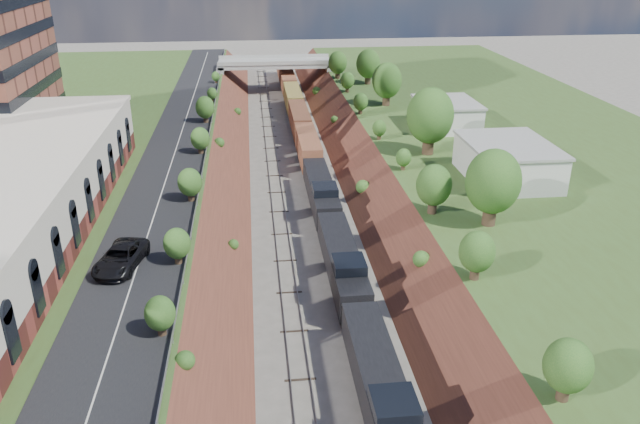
% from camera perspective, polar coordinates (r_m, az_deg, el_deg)
% --- Properties ---
extents(platform_left, '(44.00, 180.00, 5.00)m').
position_cam_1_polar(platform_left, '(82.70, -25.48, 1.55)').
color(platform_left, '#3C5322').
rests_on(platform_left, ground).
extents(platform_right, '(44.00, 180.00, 5.00)m').
position_cam_1_polar(platform_right, '(86.84, 20.27, 3.41)').
color(platform_right, '#3C5322').
rests_on(platform_right, ground).
extents(embankment_left, '(10.00, 180.00, 10.00)m').
position_cam_1_polar(embankment_left, '(79.06, -9.98, 0.67)').
color(embankment_left, brown).
rests_on(embankment_left, ground).
extents(embankment_right, '(10.00, 180.00, 10.00)m').
position_cam_1_polar(embankment_right, '(80.53, 5.82, 1.35)').
color(embankment_right, brown).
rests_on(embankment_right, ground).
extents(rail_left_track, '(1.58, 180.00, 0.18)m').
position_cam_1_polar(rail_left_track, '(78.87, -3.89, 1.00)').
color(rail_left_track, gray).
rests_on(rail_left_track, ground).
extents(rail_right_track, '(1.58, 180.00, 0.18)m').
position_cam_1_polar(rail_right_track, '(79.22, -0.13, 1.16)').
color(rail_right_track, gray).
rests_on(rail_right_track, ground).
extents(road, '(8.00, 180.00, 0.10)m').
position_cam_1_polar(road, '(77.73, -13.56, 3.95)').
color(road, black).
rests_on(road, platform_left).
extents(guardrail, '(0.10, 171.00, 0.70)m').
position_cam_1_polar(guardrail, '(76.95, -10.57, 4.41)').
color(guardrail, '#99999E').
rests_on(guardrail, platform_left).
extents(overpass, '(24.50, 8.30, 7.40)m').
position_cam_1_polar(overpass, '(137.28, -4.12, 12.86)').
color(overpass, gray).
rests_on(overpass, ground).
extents(white_building_near, '(9.00, 12.00, 4.00)m').
position_cam_1_polar(white_building_near, '(74.65, 16.76, 4.37)').
color(white_building_near, silver).
rests_on(white_building_near, platform_right).
extents(white_building_far, '(8.00, 10.00, 3.60)m').
position_cam_1_polar(white_building_far, '(94.28, 11.47, 8.67)').
color(white_building_far, silver).
rests_on(white_building_far, platform_right).
extents(tree_right_large, '(5.25, 5.25, 7.61)m').
position_cam_1_polar(tree_right_large, '(61.02, 15.55, 2.65)').
color(tree_right_large, '#473323').
rests_on(tree_right_large, platform_right).
extents(tree_left_crest, '(2.45, 2.45, 3.55)m').
position_cam_1_polar(tree_left_crest, '(40.73, -14.66, -12.12)').
color(tree_left_crest, '#473323').
rests_on(tree_left_crest, platform_left).
extents(freight_train, '(2.87, 131.46, 4.55)m').
position_cam_1_polar(freight_train, '(97.80, -1.46, 7.04)').
color(freight_train, black).
rests_on(freight_train, ground).
extents(suv, '(4.31, 7.08, 1.83)m').
position_cam_1_polar(suv, '(54.71, -17.75, -3.98)').
color(suv, black).
rests_on(suv, road).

